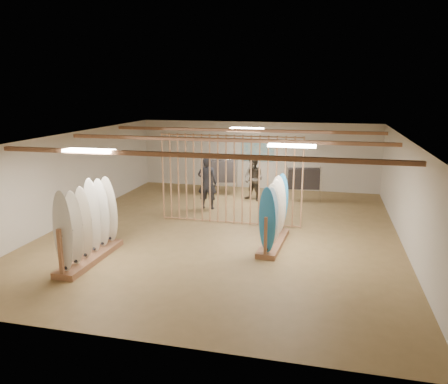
% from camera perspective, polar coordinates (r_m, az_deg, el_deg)
% --- Properties ---
extents(floor, '(12.00, 12.00, 0.00)m').
position_cam_1_polar(floor, '(13.06, -0.00, -5.13)').
color(floor, olive).
rests_on(floor, ground).
extents(ceiling, '(12.00, 12.00, 0.00)m').
position_cam_1_polar(ceiling, '(12.45, -0.00, 7.18)').
color(ceiling, gray).
rests_on(ceiling, ground).
extents(wall_back, '(12.00, 0.00, 12.00)m').
position_cam_1_polar(wall_back, '(18.47, 4.37, 4.79)').
color(wall_back, beige).
rests_on(wall_back, ground).
extents(wall_front, '(12.00, 0.00, 12.00)m').
position_cam_1_polar(wall_front, '(7.24, -11.33, -9.17)').
color(wall_front, beige).
rests_on(wall_front, ground).
extents(wall_left, '(0.00, 12.00, 12.00)m').
position_cam_1_polar(wall_left, '(14.66, -19.38, 1.82)').
color(wall_left, beige).
rests_on(wall_left, ground).
extents(wall_right, '(0.00, 12.00, 12.00)m').
position_cam_1_polar(wall_right, '(12.52, 22.84, -0.35)').
color(wall_right, beige).
rests_on(wall_right, ground).
extents(ceiling_slats, '(9.50, 6.12, 0.10)m').
position_cam_1_polar(ceiling_slats, '(12.46, -0.00, 6.81)').
color(ceiling_slats, '#9C6847').
rests_on(ceiling_slats, ground).
extents(light_panels, '(1.20, 0.35, 0.06)m').
position_cam_1_polar(light_panels, '(12.46, -0.00, 6.91)').
color(light_panels, white).
rests_on(light_panels, ground).
extents(bamboo_partition, '(4.45, 0.05, 2.78)m').
position_cam_1_polar(bamboo_partition, '(13.44, 0.80, 1.60)').
color(bamboo_partition, tan).
rests_on(bamboo_partition, ground).
extents(poster, '(1.40, 0.03, 0.90)m').
position_cam_1_polar(poster, '(18.43, 4.37, 5.40)').
color(poster, teal).
rests_on(poster, ground).
extents(rack_left, '(0.55, 2.46, 1.98)m').
position_cam_1_polar(rack_left, '(11.19, -17.24, -5.29)').
color(rack_left, '#9C6847').
rests_on(rack_left, floor).
extents(rack_right, '(0.65, 2.29, 1.83)m').
position_cam_1_polar(rack_right, '(11.81, 6.54, -4.04)').
color(rack_right, '#9C6847').
rests_on(rack_right, floor).
extents(clothing_rack_a, '(1.36, 0.62, 1.49)m').
position_cam_1_polar(clothing_rack_a, '(17.19, -0.62, 2.72)').
color(clothing_rack_a, silver).
rests_on(clothing_rack_a, floor).
extents(clothing_rack_b, '(1.24, 0.50, 1.34)m').
position_cam_1_polar(clothing_rack_b, '(16.50, 10.37, 1.71)').
color(clothing_rack_b, silver).
rests_on(clothing_rack_b, floor).
extents(shopper_a, '(0.80, 0.57, 2.11)m').
position_cam_1_polar(shopper_a, '(15.23, -2.20, 1.65)').
color(shopper_a, '#24252C').
rests_on(shopper_a, floor).
extents(shopper_b, '(1.13, 1.03, 1.89)m').
position_cam_1_polar(shopper_b, '(16.42, 3.89, 2.10)').
color(shopper_b, '#3E3830').
rests_on(shopper_b, floor).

